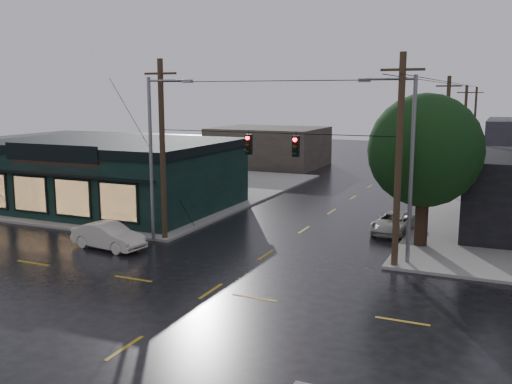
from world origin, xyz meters
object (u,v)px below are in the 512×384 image
at_px(utility_pole_nw, 165,240).
at_px(utility_pole_ne, 394,268).
at_px(sedan_cream, 108,236).
at_px(suv_silver, 394,223).
at_px(corner_tree, 425,151).

xyz_separation_m(utility_pole_nw, utility_pole_ne, (13.00, 0.00, 0.00)).
relative_size(sedan_cream, suv_silver, 1.00).
xyz_separation_m(corner_tree, suv_silver, (-1.96, 2.82, -4.69)).
relative_size(utility_pole_nw, suv_silver, 2.35).
distance_m(corner_tree, sedan_cream, 17.52).
distance_m(utility_pole_ne, suv_silver, 7.20).
distance_m(utility_pole_ne, sedan_cream, 15.03).
bearing_deg(corner_tree, utility_pole_nw, -162.73).
bearing_deg(utility_pole_nw, suv_silver, 31.15).
xyz_separation_m(utility_pole_nw, suv_silver, (11.66, 7.05, 0.60)).
height_order(corner_tree, utility_pole_nw, corner_tree).
bearing_deg(suv_silver, corner_tree, -49.26).
relative_size(utility_pole_nw, utility_pole_ne, 1.00).
bearing_deg(utility_pole_nw, sedan_cream, -121.71).
height_order(corner_tree, suv_silver, corner_tree).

